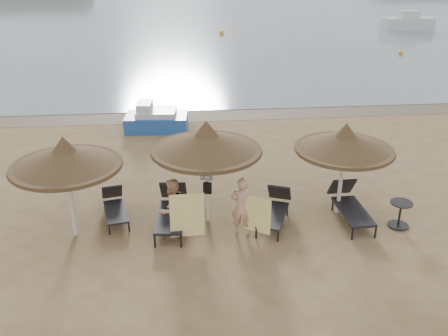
# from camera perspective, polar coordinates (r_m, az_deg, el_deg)

# --- Properties ---
(ground) EXTENTS (160.00, 160.00, 0.00)m
(ground) POSITION_cam_1_polar(r_m,az_deg,el_deg) (12.39, 0.03, -7.72)
(ground) COLOR #8E734D
(ground) RESTS_ON ground
(wet_sand_strip) EXTENTS (200.00, 1.60, 0.01)m
(wet_sand_strip) POSITION_cam_1_polar(r_m,az_deg,el_deg) (20.94, -2.46, 6.03)
(wet_sand_strip) COLOR brown
(wet_sand_strip) RESTS_ON ground
(palapa_left) EXTENTS (2.61, 2.61, 2.59)m
(palapa_left) POSITION_cam_1_polar(r_m,az_deg,el_deg) (12.04, -17.68, 1.10)
(palapa_left) COLOR silver
(palapa_left) RESTS_ON ground
(palapa_center) EXTENTS (2.74, 2.74, 2.72)m
(palapa_center) POSITION_cam_1_polar(r_m,az_deg,el_deg) (12.10, -2.03, 2.94)
(palapa_center) COLOR silver
(palapa_center) RESTS_ON ground
(palapa_right) EXTENTS (2.54, 2.54, 2.52)m
(palapa_right) POSITION_cam_1_polar(r_m,az_deg,el_deg) (12.90, 13.64, 2.86)
(palapa_right) COLOR silver
(palapa_right) RESTS_ON ground
(lounger_far_left) EXTENTS (0.85, 1.67, 0.71)m
(lounger_far_left) POSITION_cam_1_polar(r_m,az_deg,el_deg) (13.34, -12.38, -4.25)
(lounger_far_left) COLOR black
(lounger_far_left) RESTS_ON ground
(lounger_near_left) EXTENTS (0.85, 2.11, 0.92)m
(lounger_near_left) POSITION_cam_1_polar(r_m,az_deg,el_deg) (12.76, -6.02, -4.69)
(lounger_near_left) COLOR black
(lounger_near_left) RESTS_ON ground
(lounger_near_right) EXTENTS (1.20, 1.86, 0.79)m
(lounger_near_right) POSITION_cam_1_polar(r_m,az_deg,el_deg) (12.90, 5.84, -4.62)
(lounger_near_right) COLOR black
(lounger_near_right) RESTS_ON ground
(lounger_far_right) EXTENTS (0.71, 1.97, 0.87)m
(lounger_far_right) POSITION_cam_1_polar(r_m,az_deg,el_deg) (13.38, 14.16, -4.01)
(lounger_far_right) COLOR black
(lounger_far_right) RESTS_ON ground
(side_table) EXTENTS (0.56, 0.56, 0.68)m
(side_table) POSITION_cam_1_polar(r_m,az_deg,el_deg) (13.38, 19.44, -5.08)
(side_table) COLOR black
(side_table) RESTS_ON ground
(person_left) EXTENTS (0.98, 0.94, 1.79)m
(person_left) POSITION_cam_1_polar(r_m,az_deg,el_deg) (11.96, -5.98, -4.17)
(person_left) COLOR tan
(person_left) RESTS_ON ground
(person_right) EXTENTS (0.92, 0.71, 1.77)m
(person_right) POSITION_cam_1_polar(r_m,az_deg,el_deg) (12.03, 2.05, -3.91)
(person_right) COLOR tan
(person_right) RESTS_ON ground
(towel_left) EXTENTS (0.81, 0.06, 1.13)m
(towel_left) POSITION_cam_1_polar(r_m,az_deg,el_deg) (11.71, -4.24, -5.43)
(towel_left) COLOR yellow
(towel_left) RESTS_ON ground
(towel_right) EXTENTS (0.59, 0.37, 0.95)m
(towel_right) POSITION_cam_1_polar(r_m,az_deg,el_deg) (11.97, 3.85, -5.36)
(towel_right) COLOR yellow
(towel_right) RESTS_ON ground
(bag_patterned) EXTENTS (0.32, 0.20, 0.39)m
(bag_patterned) POSITION_cam_1_polar(r_m,az_deg,el_deg) (12.62, -2.02, -0.56)
(bag_patterned) COLOR silver
(bag_patterned) RESTS_ON ground
(bag_dark) EXTENTS (0.22, 0.12, 0.30)m
(bag_dark) POSITION_cam_1_polar(r_m,az_deg,el_deg) (12.43, -1.91, -2.32)
(bag_dark) COLOR black
(bag_dark) RESTS_ON ground
(pedal_boat) EXTENTS (2.43, 1.56, 1.09)m
(pedal_boat) POSITION_cam_1_polar(r_m,az_deg,el_deg) (19.37, -7.81, 5.53)
(pedal_boat) COLOR #2250A3
(pedal_boat) RESTS_ON ground
(buoy_mid) EXTENTS (0.36, 0.36, 0.36)m
(buoy_mid) POSITION_cam_1_polar(r_m,az_deg,el_deg) (40.36, -0.27, 15.24)
(buoy_mid) COLOR yellow
(buoy_mid) RESTS_ON ground
(buoy_right) EXTENTS (0.32, 0.32, 0.32)m
(buoy_right) POSITION_cam_1_polar(r_m,az_deg,el_deg) (34.72, 19.55, 12.35)
(buoy_right) COLOR yellow
(buoy_right) RESTS_ON ground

